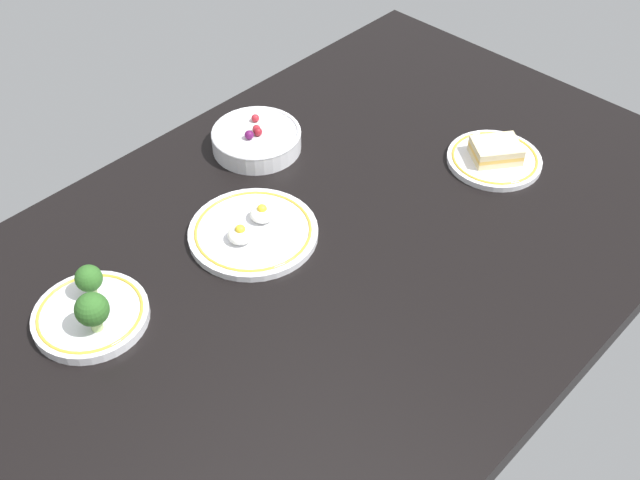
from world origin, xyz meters
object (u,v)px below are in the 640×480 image
Objects in this scene: plate_broccoli at (91,311)px; plate_eggs at (253,231)px; bowl_berries at (257,139)px; plate_sandwich at (495,157)px.

plate_eggs is (29.19, -3.72, -1.11)cm from plate_broccoli.
plate_broccoli is 0.80× the size of plate_eggs.
plate_sandwich is (27.33, -34.95, -0.88)cm from bowl_berries.
plate_sandwich and plate_eggs have the same top height.
plate_sandwich is 0.80× the size of plate_eggs.
plate_broccoli is 76.51cm from plate_sandwich.
plate_sandwich is at bearing -51.98° from bowl_berries.
plate_sandwich is at bearing -21.87° from plate_eggs.
plate_eggs is (-16.91, -17.20, -1.18)cm from bowl_berries.
plate_broccoli is (-46.09, -13.48, -0.07)cm from bowl_berries.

